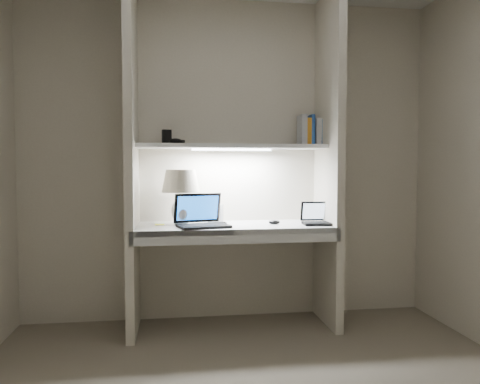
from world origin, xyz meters
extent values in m
cube|color=beige|center=(0.00, 1.50, 1.25)|extent=(3.20, 0.01, 2.50)
cube|color=beige|center=(-0.73, 1.23, 1.25)|extent=(0.06, 0.55, 2.50)
cube|color=beige|center=(0.73, 1.23, 1.25)|extent=(0.06, 0.55, 2.50)
cube|color=white|center=(0.00, 1.23, 0.75)|extent=(1.40, 0.55, 0.04)
cube|color=silver|center=(0.00, 0.96, 0.72)|extent=(1.46, 0.03, 0.10)
cube|color=silver|center=(0.00, 1.32, 1.35)|extent=(1.40, 0.36, 0.03)
cube|color=white|center=(0.00, 1.32, 1.33)|extent=(0.60, 0.04, 0.02)
cylinder|color=white|center=(-0.38, 1.28, 0.78)|extent=(0.10, 0.10, 0.02)
ellipsoid|color=white|center=(-0.38, 1.28, 0.87)|extent=(0.14, 0.14, 0.17)
cylinder|color=white|center=(-0.38, 1.28, 0.97)|extent=(0.02, 0.02, 0.07)
sphere|color=#FFD899|center=(-0.38, 1.28, 1.05)|extent=(0.04, 0.04, 0.04)
cube|color=black|center=(-0.23, 1.10, 0.78)|extent=(0.39, 0.32, 0.02)
cube|color=black|center=(-0.23, 1.10, 0.79)|extent=(0.33, 0.23, 0.00)
cube|color=black|center=(-0.26, 1.25, 0.90)|extent=(0.35, 0.14, 0.22)
cube|color=blue|center=(-0.26, 1.24, 0.90)|extent=(0.31, 0.12, 0.18)
cube|color=black|center=(0.64, 1.13, 0.78)|extent=(0.27, 0.20, 0.02)
cube|color=black|center=(0.64, 1.13, 0.79)|extent=(0.23, 0.14, 0.00)
cube|color=black|center=(0.65, 1.24, 0.86)|extent=(0.26, 0.07, 0.15)
cube|color=silver|center=(0.65, 1.23, 0.86)|extent=(0.23, 0.06, 0.12)
cube|color=silver|center=(-0.11, 1.41, 0.84)|extent=(0.12, 0.10, 0.14)
ellipsoid|color=black|center=(0.31, 1.20, 0.79)|extent=(0.09, 0.06, 0.03)
torus|color=black|center=(-0.09, 1.29, 0.78)|extent=(0.12, 0.12, 0.01)
cube|color=#EFFF35|center=(-0.54, 1.30, 0.77)|extent=(0.07, 0.07, 0.00)
cube|color=silver|center=(0.74, 1.37, 1.47)|extent=(0.03, 0.16, 0.21)
cube|color=#27609F|center=(0.71, 1.37, 1.48)|extent=(0.04, 0.16, 0.24)
cube|color=silver|center=(0.68, 1.37, 1.47)|extent=(0.04, 0.16, 0.21)
cube|color=#2652A6|center=(0.63, 1.37, 1.48)|extent=(0.03, 0.16, 0.23)
cube|color=orange|center=(0.60, 1.37, 1.47)|extent=(0.03, 0.16, 0.21)
cube|color=#AAABAF|center=(0.56, 1.37, 1.48)|extent=(0.04, 0.16, 0.23)
cube|color=black|center=(-0.48, 1.41, 1.42)|extent=(0.07, 0.06, 0.11)
ellipsoid|color=black|center=(-0.42, 1.33, 1.39)|extent=(0.10, 0.08, 0.04)
camera|label=1|loc=(-0.43, -2.19, 1.19)|focal=35.00mm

